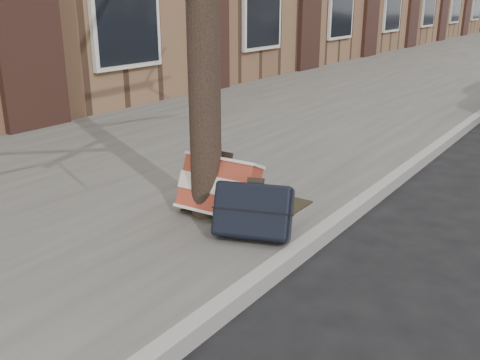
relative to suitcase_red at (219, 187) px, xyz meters
The scene contains 4 objects.
near_sidewalk 14.20m from the suitcase_red, 96.52° to the left, with size 5.00×70.00×0.12m, color #65635B.
dirt_patch 0.41m from the suitcase_red, 74.31° to the left, with size 0.85×0.85×0.01m, color black.
suitcase_red is the anchor object (origin of this frame).
suitcase_navy 0.53m from the suitcase_red, 23.09° to the right, with size 0.59×0.19×0.42m, color black.
Camera 1 is at (0.49, -2.44, 1.88)m, focal length 40.00 mm.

